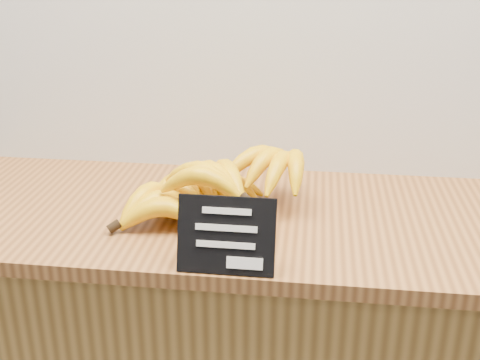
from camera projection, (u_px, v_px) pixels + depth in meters
name	position (u px, v px, depth m)	size (l,w,h in m)	color
counter_top	(243.00, 217.00, 1.27)	(1.38, 0.54, 0.03)	#98602F
chalkboard_sign	(226.00, 236.00, 1.02)	(0.17, 0.01, 0.13)	black
banana_pile	(213.00, 185.00, 1.25)	(0.46, 0.34, 0.13)	yellow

